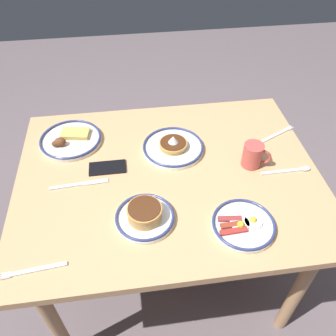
{
  "coord_description": "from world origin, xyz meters",
  "views": [
    {
      "loc": [
        0.13,
        0.93,
        1.68
      ],
      "look_at": [
        0.0,
        -0.0,
        0.76
      ],
      "focal_mm": 36.93,
      "sensor_mm": 36.0,
      "label": 1
    }
  ],
  "objects_px": {
    "plate_far_companion": "(70,139)",
    "coffee_mug": "(253,155)",
    "plate_near_main": "(173,147)",
    "butter_knife": "(79,184)",
    "plate_center_pancakes": "(243,225)",
    "plate_far_side": "(145,216)",
    "cell_phone": "(108,168)",
    "fork_near": "(34,270)",
    "tea_spoon": "(293,170)",
    "fork_far": "(277,134)"
  },
  "relations": [
    {
      "from": "plate_far_companion",
      "to": "coffee_mug",
      "type": "bearing_deg",
      "value": 161.68
    },
    {
      "from": "plate_near_main",
      "to": "butter_knife",
      "type": "xyz_separation_m",
      "value": [
        0.38,
        0.15,
        -0.01
      ]
    },
    {
      "from": "plate_center_pancakes",
      "to": "plate_far_side",
      "type": "height_order",
      "value": "plate_far_side"
    },
    {
      "from": "plate_near_main",
      "to": "butter_knife",
      "type": "relative_size",
      "value": 1.16
    },
    {
      "from": "cell_phone",
      "to": "coffee_mug",
      "type": "bearing_deg",
      "value": 174.56
    },
    {
      "from": "plate_center_pancakes",
      "to": "plate_far_companion",
      "type": "height_order",
      "value": "plate_far_companion"
    },
    {
      "from": "plate_far_side",
      "to": "fork_near",
      "type": "distance_m",
      "value": 0.38
    },
    {
      "from": "tea_spoon",
      "to": "butter_knife",
      "type": "bearing_deg",
      "value": -2.62
    },
    {
      "from": "plate_near_main",
      "to": "cell_phone",
      "type": "relative_size",
      "value": 1.76
    },
    {
      "from": "coffee_mug",
      "to": "plate_far_side",
      "type": "bearing_deg",
      "value": 25.85
    },
    {
      "from": "cell_phone",
      "to": "fork_far",
      "type": "relative_size",
      "value": 0.78
    },
    {
      "from": "plate_near_main",
      "to": "butter_knife",
      "type": "bearing_deg",
      "value": 21.58
    },
    {
      "from": "tea_spoon",
      "to": "coffee_mug",
      "type": "bearing_deg",
      "value": -20.66
    },
    {
      "from": "butter_knife",
      "to": "tea_spoon",
      "type": "height_order",
      "value": "tea_spoon"
    },
    {
      "from": "coffee_mug",
      "to": "tea_spoon",
      "type": "height_order",
      "value": "coffee_mug"
    },
    {
      "from": "plate_near_main",
      "to": "coffee_mug",
      "type": "xyz_separation_m",
      "value": [
        -0.29,
        0.13,
        0.04
      ]
    },
    {
      "from": "plate_center_pancakes",
      "to": "plate_far_side",
      "type": "relative_size",
      "value": 1.05
    },
    {
      "from": "plate_near_main",
      "to": "plate_center_pancakes",
      "type": "relative_size",
      "value": 1.18
    },
    {
      "from": "coffee_mug",
      "to": "plate_center_pancakes",
      "type": "bearing_deg",
      "value": 67.34
    },
    {
      "from": "plate_far_side",
      "to": "coffee_mug",
      "type": "distance_m",
      "value": 0.49
    },
    {
      "from": "coffee_mug",
      "to": "cell_phone",
      "type": "height_order",
      "value": "coffee_mug"
    },
    {
      "from": "cell_phone",
      "to": "fork_near",
      "type": "xyz_separation_m",
      "value": [
        0.23,
        0.41,
        -0.0
      ]
    },
    {
      "from": "coffee_mug",
      "to": "butter_knife",
      "type": "bearing_deg",
      "value": 1.62
    },
    {
      "from": "plate_near_main",
      "to": "plate_far_companion",
      "type": "relative_size",
      "value": 0.98
    },
    {
      "from": "coffee_mug",
      "to": "plate_near_main",
      "type": "bearing_deg",
      "value": -23.88
    },
    {
      "from": "cell_phone",
      "to": "plate_far_companion",
      "type": "bearing_deg",
      "value": -50.02
    },
    {
      "from": "plate_far_side",
      "to": "tea_spoon",
      "type": "bearing_deg",
      "value": -165.11
    },
    {
      "from": "tea_spoon",
      "to": "plate_center_pancakes",
      "type": "bearing_deg",
      "value": 40.53
    },
    {
      "from": "plate_center_pancakes",
      "to": "coffee_mug",
      "type": "bearing_deg",
      "value": -112.66
    },
    {
      "from": "plate_center_pancakes",
      "to": "tea_spoon",
      "type": "relative_size",
      "value": 1.07
    },
    {
      "from": "fork_near",
      "to": "fork_far",
      "type": "height_order",
      "value": "same"
    },
    {
      "from": "plate_center_pancakes",
      "to": "fork_far",
      "type": "xyz_separation_m",
      "value": [
        -0.29,
        -0.45,
        -0.01
      ]
    },
    {
      "from": "plate_far_side",
      "to": "fork_far",
      "type": "relative_size",
      "value": 1.11
    },
    {
      "from": "plate_far_side",
      "to": "butter_knife",
      "type": "height_order",
      "value": "plate_far_side"
    },
    {
      "from": "plate_near_main",
      "to": "fork_far",
      "type": "relative_size",
      "value": 1.37
    },
    {
      "from": "plate_far_side",
      "to": "cell_phone",
      "type": "height_order",
      "value": "plate_far_side"
    },
    {
      "from": "plate_near_main",
      "to": "coffee_mug",
      "type": "relative_size",
      "value": 2.35
    },
    {
      "from": "plate_far_companion",
      "to": "fork_far",
      "type": "relative_size",
      "value": 1.41
    },
    {
      "from": "fork_far",
      "to": "tea_spoon",
      "type": "distance_m",
      "value": 0.22
    },
    {
      "from": "butter_knife",
      "to": "tea_spoon",
      "type": "bearing_deg",
      "value": 177.38
    },
    {
      "from": "cell_phone",
      "to": "plate_center_pancakes",
      "type": "bearing_deg",
      "value": 142.52
    },
    {
      "from": "plate_center_pancakes",
      "to": "cell_phone",
      "type": "height_order",
      "value": "plate_center_pancakes"
    },
    {
      "from": "cell_phone",
      "to": "plate_near_main",
      "type": "bearing_deg",
      "value": -164.39
    },
    {
      "from": "coffee_mug",
      "to": "fork_near",
      "type": "relative_size",
      "value": 0.54
    },
    {
      "from": "coffee_mug",
      "to": "tea_spoon",
      "type": "relative_size",
      "value": 0.54
    },
    {
      "from": "tea_spoon",
      "to": "cell_phone",
      "type": "bearing_deg",
      "value": -8.88
    },
    {
      "from": "fork_near",
      "to": "cell_phone",
      "type": "bearing_deg",
      "value": -118.73
    },
    {
      "from": "plate_far_side",
      "to": "tea_spoon",
      "type": "height_order",
      "value": "plate_far_side"
    },
    {
      "from": "butter_knife",
      "to": "plate_center_pancakes",
      "type": "bearing_deg",
      "value": 154.0
    },
    {
      "from": "plate_far_side",
      "to": "butter_knife",
      "type": "distance_m",
      "value": 0.3
    }
  ]
}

